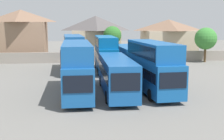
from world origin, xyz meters
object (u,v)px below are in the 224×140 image
(house_terrace_left, at_px, (21,34))
(tree_right_of_lot, at_px, (206,39))
(bus_4, at_px, (74,51))
(bus_5, at_px, (106,52))
(tree_left_of_lot, at_px, (112,36))
(bus_3, at_px, (153,64))
(bus_6, at_px, (129,57))
(house_terrace_centre, at_px, (96,36))
(house_terrace_right, at_px, (168,38))
(bus_1, at_px, (77,66))
(bus_2, at_px, (116,73))

(house_terrace_left, bearing_deg, tree_right_of_lot, -14.58)
(bus_4, bearing_deg, bus_5, 81.26)
(bus_4, height_order, tree_left_of_lot, tree_left_of_lot)
(bus_3, distance_m, bus_6, 13.42)
(bus_6, relative_size, tree_left_of_lot, 1.82)
(house_terrace_centre, bearing_deg, tree_right_of_lot, -26.36)
(bus_5, height_order, house_terrace_right, house_terrace_right)
(bus_4, height_order, tree_right_of_lot, tree_right_of_lot)
(tree_left_of_lot, bearing_deg, bus_5, -100.95)
(bus_1, height_order, house_terrace_centre, house_terrace_centre)
(tree_left_of_lot, relative_size, tree_right_of_lot, 1.04)
(bus_6, distance_m, house_terrace_right, 20.32)
(house_terrace_left, bearing_deg, bus_4, -58.64)
(bus_6, height_order, tree_right_of_lot, tree_right_of_lot)
(house_terrace_left, distance_m, house_terrace_centre, 14.01)
(bus_4, height_order, house_terrace_left, house_terrace_left)
(bus_2, bearing_deg, bus_6, 165.76)
(bus_6, relative_size, house_terrace_left, 1.19)
(bus_3, distance_m, house_terrace_centre, 30.74)
(bus_1, xyz_separation_m, bus_3, (7.27, 0.32, -0.01))
(house_terrace_centre, bearing_deg, bus_2, -90.04)
(bus_1, height_order, house_terrace_left, house_terrace_left)
(bus_6, distance_m, tree_right_of_lot, 16.98)
(bus_1, distance_m, bus_3, 7.28)
(house_terrace_right, bearing_deg, bus_2, -115.48)
(bus_1, relative_size, bus_4, 0.99)
(bus_4, bearing_deg, bus_2, 13.70)
(bus_2, bearing_deg, house_terrace_left, -154.60)
(house_terrace_centre, relative_size, tree_right_of_lot, 1.60)
(bus_3, relative_size, tree_right_of_lot, 1.77)
(bus_1, bearing_deg, bus_6, 151.28)
(bus_3, relative_size, bus_6, 0.94)
(bus_3, relative_size, tree_left_of_lot, 1.71)
(bus_1, relative_size, house_terrace_left, 1.19)
(house_terrace_left, relative_size, house_terrace_right, 0.93)
(bus_2, distance_m, bus_6, 14.04)
(bus_6, bearing_deg, tree_right_of_lot, 116.77)
(house_terrace_centre, distance_m, tree_left_of_lot, 5.35)
(tree_left_of_lot, bearing_deg, house_terrace_centre, 120.50)
(bus_1, xyz_separation_m, bus_2, (3.71, 0.14, -0.81))
(bus_5, relative_size, house_terrace_left, 1.09)
(bus_2, height_order, bus_6, bus_6)
(bus_5, bearing_deg, bus_1, -15.59)
(bus_2, height_order, tree_right_of_lot, tree_right_of_lot)
(bus_4, bearing_deg, bus_1, -1.15)
(bus_4, bearing_deg, house_terrace_right, 128.85)
(bus_6, xyz_separation_m, house_terrace_centre, (-3.54, 17.10, 2.18))
(bus_3, distance_m, bus_4, 15.71)
(house_terrace_left, bearing_deg, bus_3, -59.55)
(tree_left_of_lot, bearing_deg, bus_6, -86.22)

